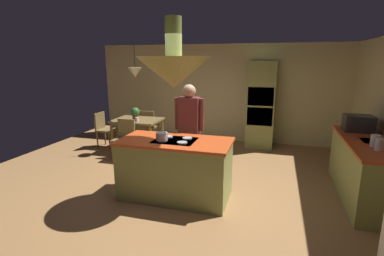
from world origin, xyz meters
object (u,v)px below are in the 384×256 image
Objects in this scene: person_at_island at (189,126)px; potted_plant_on_table at (135,113)px; cooking_pot_on_cooktop at (162,136)px; canister_flour at (379,144)px; chair_facing_island at (124,136)px; oven_tower at (261,105)px; chair_by_back_wall at (149,124)px; chair_at_corner at (104,127)px; cup_on_table at (137,119)px; canister_sugar at (375,141)px; dining_table at (137,124)px; microwave_on_counter at (358,123)px; kitchen_island at (175,169)px.

potted_plant_on_table is (-1.71, 1.29, -0.07)m from person_at_island.
cooking_pot_on_cooktop is at bearing -54.27° from potted_plant_on_table.
person_at_island reaches higher than canister_flour.
person_at_island is at bearing 171.26° from canister_flour.
chair_facing_island is at bearing 134.05° from cooking_pot_on_cooktop.
oven_tower reaches higher than chair_by_back_wall.
chair_facing_island is 1.00× the size of chair_at_corner.
canister_sugar is (4.44, -1.43, 0.22)m from cup_on_table.
chair_facing_island is at bearing -90.00° from dining_table.
person_at_island is 2.70m from chair_by_back_wall.
microwave_on_counter reaches higher than chair_at_corner.
cup_on_table is (-1.61, 1.18, -0.20)m from person_at_island.
chair_at_corner is 9.67× the size of cup_on_table.
chair_at_corner is at bearing 161.61° from canister_flour.
chair_facing_island is (0.00, -0.64, -0.15)m from dining_table.
kitchen_island is 2.66m from potted_plant_on_table.
chair_at_corner is (-3.73, -1.14, -0.55)m from oven_tower.
chair_by_back_wall is at bearing 151.57° from canister_flour.
canister_flour is 3.03m from cooking_pot_on_cooktop.
cooking_pot_on_cooktop is (-3.00, -0.41, -0.01)m from canister_flour.
dining_table is 6.38× the size of canister_flour.
chair_by_back_wall and chair_at_corner have the same top height.
chair_by_back_wall is 4.83× the size of cooking_pot_on_cooktop.
chair_by_back_wall is at bearing 163.85° from microwave_on_counter.
chair_facing_island is at bearing -124.42° from chair_at_corner.
canister_sugar is at bearing 153.36° from chair_by_back_wall.
chair_facing_island is 4.58m from microwave_on_counter.
potted_plant_on_table is 4.79m from canister_sugar.
kitchen_island is 3.37m from chair_at_corner.
chair_at_corner reaches higher than cup_on_table.
cooking_pot_on_cooktop is at bearing -172.21° from canister_flour.
canister_sugar is 0.38× the size of microwave_on_counter.
chair_at_corner is at bearing 168.59° from cup_on_table.
chair_facing_island is 1.13m from chair_at_corner.
canister_sugar is (2.84, 0.46, 0.55)m from kitchen_island.
person_at_island is 1.94m from chair_facing_island.
canister_flour is at bearing -59.57° from oven_tower.
cup_on_table is at bearing -101.41° from chair_at_corner.
cooking_pot_on_cooktop is (1.53, -2.13, 0.09)m from potted_plant_on_table.
kitchen_island is at bearing 121.83° from chair_by_back_wall.
chair_facing_island reaches higher than cup_on_table.
oven_tower is at bearing 66.79° from person_at_island.
oven_tower is 23.45× the size of cup_on_table.
kitchen_island is 1.57× the size of dining_table.
chair_by_back_wall is 2.90× the size of potted_plant_on_table.
potted_plant_on_table is at bearing -96.01° from chair_at_corner.
canister_sugar reaches higher than chair_at_corner.
dining_table is 0.28m from cup_on_table.
chair_by_back_wall reaches higher than cup_on_table.
canister_sugar is at bearing -12.44° from chair_facing_island.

